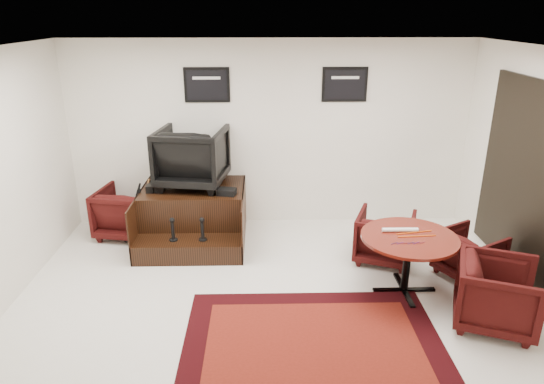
{
  "coord_description": "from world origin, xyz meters",
  "views": [
    {
      "loc": [
        -0.13,
        -4.63,
        3.16
      ],
      "look_at": [
        0.0,
        0.9,
        1.08
      ],
      "focal_mm": 32.0,
      "sensor_mm": 36.0,
      "label": 1
    }
  ],
  "objects_px": {
    "table_chair_window": "(470,252)",
    "table_chair_corner": "(498,291)",
    "shine_chair": "(192,154)",
    "armchair_side": "(127,209)",
    "meeting_table": "(409,243)",
    "table_chair_back": "(385,235)",
    "shine_podium": "(194,215)"
  },
  "relations": [
    {
      "from": "armchair_side",
      "to": "table_chair_window",
      "type": "xyz_separation_m",
      "value": [
        4.59,
        -1.32,
        -0.07
      ]
    },
    {
      "from": "shine_podium",
      "to": "shine_chair",
      "type": "distance_m",
      "value": 0.9
    },
    {
      "from": "meeting_table",
      "to": "table_chair_window",
      "type": "xyz_separation_m",
      "value": [
        0.9,
        0.34,
        -0.3
      ]
    },
    {
      "from": "meeting_table",
      "to": "table_chair_back",
      "type": "bearing_deg",
      "value": 94.67
    },
    {
      "from": "table_chair_back",
      "to": "table_chair_window",
      "type": "distance_m",
      "value": 1.06
    },
    {
      "from": "shine_chair",
      "to": "meeting_table",
      "type": "bearing_deg",
      "value": 156.73
    },
    {
      "from": "shine_podium",
      "to": "armchair_side",
      "type": "distance_m",
      "value": 1.02
    },
    {
      "from": "shine_chair",
      "to": "table_chair_window",
      "type": "xyz_separation_m",
      "value": [
        3.58,
        -1.35,
        -0.9
      ]
    },
    {
      "from": "shine_chair",
      "to": "table_chair_back",
      "type": "distance_m",
      "value": 2.91
    },
    {
      "from": "shine_chair",
      "to": "table_chair_window",
      "type": "relative_size",
      "value": 1.42
    },
    {
      "from": "armchair_side",
      "to": "table_chair_corner",
      "type": "height_order",
      "value": "table_chair_corner"
    },
    {
      "from": "table_chair_back",
      "to": "shine_chair",
      "type": "bearing_deg",
      "value": 2.38
    },
    {
      "from": "armchair_side",
      "to": "meeting_table",
      "type": "xyz_separation_m",
      "value": [
        3.7,
        -1.66,
        0.23
      ]
    },
    {
      "from": "table_chair_back",
      "to": "table_chair_window",
      "type": "relative_size",
      "value": 1.11
    },
    {
      "from": "meeting_table",
      "to": "table_chair_corner",
      "type": "xyz_separation_m",
      "value": [
        0.76,
        -0.67,
        -0.23
      ]
    },
    {
      "from": "shine_chair",
      "to": "table_chair_window",
      "type": "distance_m",
      "value": 3.93
    },
    {
      "from": "shine_podium",
      "to": "table_chair_window",
      "type": "height_order",
      "value": "shine_podium"
    },
    {
      "from": "armchair_side",
      "to": "meeting_table",
      "type": "bearing_deg",
      "value": 166.13
    },
    {
      "from": "shine_chair",
      "to": "meeting_table",
      "type": "height_order",
      "value": "shine_chair"
    },
    {
      "from": "shine_chair",
      "to": "table_chair_back",
      "type": "xyz_separation_m",
      "value": [
        2.62,
        -0.9,
        -0.87
      ]
    },
    {
      "from": "meeting_table",
      "to": "table_chair_window",
      "type": "relative_size",
      "value": 1.66
    },
    {
      "from": "table_chair_back",
      "to": "table_chair_window",
      "type": "bearing_deg",
      "value": 176.51
    },
    {
      "from": "meeting_table",
      "to": "table_chair_back",
      "type": "height_order",
      "value": "table_chair_back"
    },
    {
      "from": "table_chair_window",
      "to": "table_chair_corner",
      "type": "xyz_separation_m",
      "value": [
        -0.13,
        -1.02,
        0.07
      ]
    },
    {
      "from": "table_chair_window",
      "to": "table_chair_corner",
      "type": "relative_size",
      "value": 0.83
    },
    {
      "from": "shine_chair",
      "to": "table_chair_back",
      "type": "bearing_deg",
      "value": 169.93
    },
    {
      "from": "shine_podium",
      "to": "table_chair_back",
      "type": "height_order",
      "value": "shine_podium"
    },
    {
      "from": "shine_chair",
      "to": "table_chair_corner",
      "type": "distance_m",
      "value": 4.27
    },
    {
      "from": "shine_chair",
      "to": "shine_podium",
      "type": "bearing_deg",
      "value": 98.92
    },
    {
      "from": "meeting_table",
      "to": "table_chair_corner",
      "type": "relative_size",
      "value": 1.37
    },
    {
      "from": "table_chair_corner",
      "to": "shine_chair",
      "type": "bearing_deg",
      "value": 77.1
    },
    {
      "from": "shine_podium",
      "to": "shine_chair",
      "type": "bearing_deg",
      "value": 90.0
    }
  ]
}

